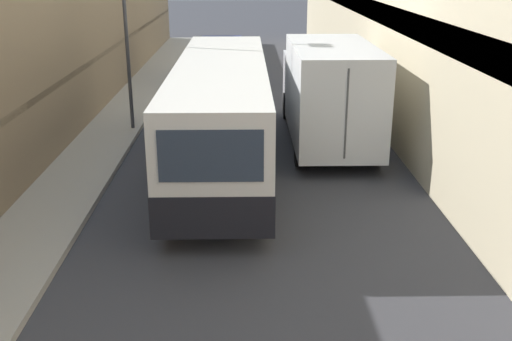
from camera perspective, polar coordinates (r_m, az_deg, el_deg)
The scene contains 5 objects.
ground_plane at distance 15.61m, azimuth -0.26°, elevation -1.40°, with size 150.00×150.00×0.00m, color #38383D.
sidewalk_left at distance 16.22m, azimuth -17.17°, elevation -1.21°, with size 1.88×60.00×0.15m.
bus at distance 16.68m, azimuth -3.27°, elevation 5.60°, with size 2.44×11.34×2.95m.
box_truck at distance 19.03m, azimuth 6.86°, elevation 7.61°, with size 2.39×7.67×3.20m.
panel_van at distance 29.05m, azimuth -3.39°, elevation 10.55°, with size 1.97×4.59×1.91m.
Camera 1 is at (-0.21, 0.42, 5.57)m, focal length 42.00 mm.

